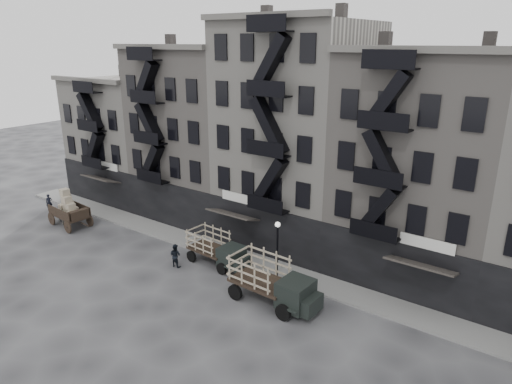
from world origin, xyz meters
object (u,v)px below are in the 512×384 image
Objects in this scene: horse at (60,215)px; stake_truck_east at (272,279)px; pedestrian_west at (49,202)px; pedestrian_mid at (175,255)px; stake_truck_west at (217,246)px; wagon at (68,205)px.

horse is 22.86m from stake_truck_east.
pedestrian_mid is at bearing -62.11° from pedestrian_west.
pedestrian_west reaches higher than horse.
horse is at bearing -168.88° from stake_truck_west.
stake_truck_west is 3.16× the size of pedestrian_west.
wagon is 2.61× the size of pedestrian_west.
wagon is at bearing -7.23° from pedestrian_mid.
pedestrian_mid is at bearing 4.85° from wagon.
pedestrian_west is (-3.83, 1.25, 0.02)m from horse.
stake_truck_west is at bearing 12.46° from wagon.
stake_truck_west is 3.04m from pedestrian_mid.
pedestrian_west is 0.91× the size of pedestrian_mid.
pedestrian_west is at bearing 180.00° from stake_truck_east.
wagon is 5.24m from pedestrian_west.
horse is 14.45m from pedestrian_mid.
horse is 0.44× the size of wagon.
pedestrian_mid reaches higher than horse.
stake_truck_east is (21.66, 0.00, -0.24)m from wagon.
stake_truck_west is at bearing -55.99° from pedestrian_west.
wagon reaches higher than pedestrian_mid.
pedestrian_mid is at bearing -133.08° from stake_truck_west.
pedestrian_mid is (-8.39, -0.06, -0.82)m from stake_truck_east.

